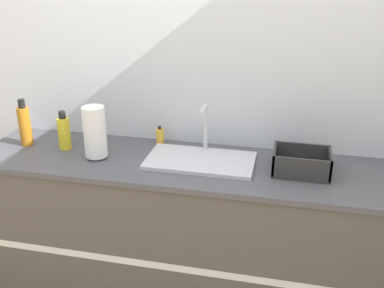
{
  "coord_description": "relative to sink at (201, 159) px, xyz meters",
  "views": [
    {
      "loc": [
        0.5,
        -1.83,
        1.94
      ],
      "look_at": [
        0.02,
        0.25,
        1.04
      ],
      "focal_mm": 42.0,
      "sensor_mm": 36.0,
      "label": 1
    }
  ],
  "objects": [
    {
      "name": "bottle_amber",
      "position": [
        -1.04,
        0.01,
        0.1
      ],
      "size": [
        0.07,
        0.07,
        0.27
      ],
      "color": "#B26B19",
      "rests_on": "counter_cabinet"
    },
    {
      "name": "soap_dispenser",
      "position": [
        -0.28,
        0.19,
        0.03
      ],
      "size": [
        0.05,
        0.05,
        0.11
      ],
      "color": "gold",
      "rests_on": "counter_cabinet"
    },
    {
      "name": "counter_cabinet",
      "position": [
        -0.06,
        -0.02,
        -0.48
      ],
      "size": [
        2.36,
        0.59,
        0.92
      ],
      "color": "#514C47",
      "rests_on": "ground_plane"
    },
    {
      "name": "sink",
      "position": [
        0.0,
        0.0,
        0.0
      ],
      "size": [
        0.57,
        0.32,
        0.29
      ],
      "color": "silver",
      "rests_on": "counter_cabinet"
    },
    {
      "name": "wall_back",
      "position": [
        -0.06,
        0.29,
        0.36
      ],
      "size": [
        4.74,
        0.06,
        2.6
      ],
      "color": "silver",
      "rests_on": "ground_plane"
    },
    {
      "name": "dish_rack",
      "position": [
        0.52,
        -0.01,
        0.02
      ],
      "size": [
        0.28,
        0.21,
        0.12
      ],
      "color": "#2D2D2D",
      "rests_on": "counter_cabinet"
    },
    {
      "name": "bottle_yellow",
      "position": [
        -0.79,
        0.01,
        0.08
      ],
      "size": [
        0.07,
        0.07,
        0.22
      ],
      "color": "yellow",
      "rests_on": "counter_cabinet"
    },
    {
      "name": "paper_towel_roll",
      "position": [
        -0.57,
        -0.07,
        0.13
      ],
      "size": [
        0.12,
        0.12,
        0.29
      ],
      "color": "#4C4C51",
      "rests_on": "counter_cabinet"
    }
  ]
}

